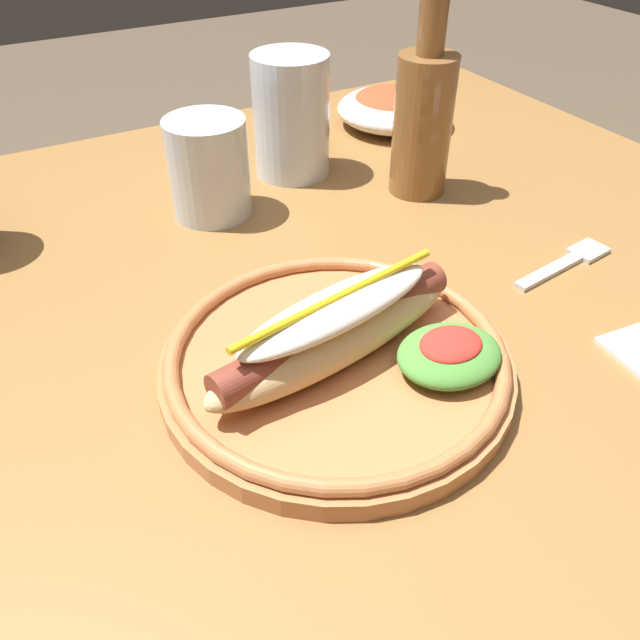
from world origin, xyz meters
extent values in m
cube|color=olive|center=(0.00, 0.00, 0.72)|extent=(1.13, 0.95, 0.04)
cylinder|color=olive|center=(0.47, 0.39, 0.35)|extent=(0.06, 0.06, 0.70)
cylinder|color=#B77042|center=(0.00, -0.07, 0.75)|extent=(0.27, 0.27, 0.02)
torus|color=#B77042|center=(0.00, -0.07, 0.76)|extent=(0.26, 0.26, 0.01)
ellipsoid|color=tan|center=(0.00, -0.07, 0.78)|extent=(0.23, 0.09, 0.04)
cylinder|color=brown|center=(0.00, -0.07, 0.78)|extent=(0.21, 0.06, 0.03)
ellipsoid|color=silver|center=(0.00, -0.07, 0.80)|extent=(0.17, 0.07, 0.02)
cylinder|color=yellow|center=(0.00, -0.07, 0.81)|extent=(0.18, 0.04, 0.01)
ellipsoid|color=#4C8C38|center=(0.07, -0.12, 0.77)|extent=(0.08, 0.07, 0.02)
ellipsoid|color=red|center=(0.07, -0.12, 0.78)|extent=(0.05, 0.04, 0.01)
cube|color=silver|center=(0.24, -0.05, 0.74)|extent=(0.09, 0.02, 0.00)
cube|color=silver|center=(0.30, -0.04, 0.74)|extent=(0.04, 0.03, 0.00)
cylinder|color=silver|center=(0.01, 0.21, 0.79)|extent=(0.08, 0.08, 0.10)
cylinder|color=silver|center=(0.13, 0.26, 0.81)|extent=(0.09, 0.09, 0.13)
cylinder|color=brown|center=(0.23, 0.15, 0.81)|extent=(0.06, 0.06, 0.15)
cylinder|color=brown|center=(0.23, 0.15, 0.92)|extent=(0.03, 0.03, 0.06)
ellipsoid|color=silver|center=(0.32, 0.32, 0.76)|extent=(0.15, 0.15, 0.04)
ellipsoid|color=#B74223|center=(0.32, 0.32, 0.78)|extent=(0.11, 0.11, 0.02)
camera|label=1|loc=(-0.19, -0.38, 1.08)|focal=36.13mm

